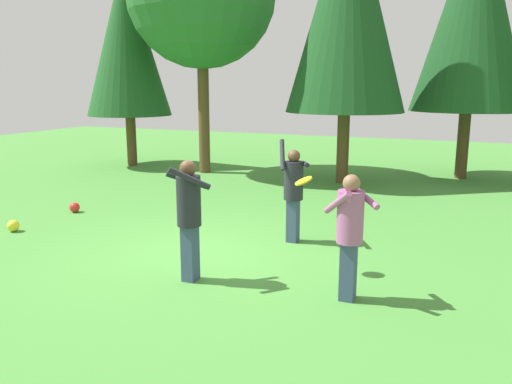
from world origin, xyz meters
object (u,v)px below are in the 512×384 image
object	(u,v)px
ball_red	(75,207)
tree_center	(348,3)
person_thrower	(293,187)
tree_far_left	(126,40)
person_catcher	(350,227)
ball_white	(346,256)
frisbee	(304,181)
ball_yellow	(13,226)
person_bystander	(189,210)
tree_right	(474,8)

from	to	relation	value
ball_red	tree_center	xyz separation A→B (m)	(4.51, 5.77, 4.76)
person_thrower	tree_center	xyz separation A→B (m)	(-0.58, 5.89, 3.89)
person_thrower	tree_center	bearing A→B (deg)	160.97
person_thrower	tree_far_left	size ratio (longest dim) A/B	0.27
tree_far_left	person_catcher	bearing A→B (deg)	-40.99
ball_white	tree_far_left	bearing A→B (deg)	143.13
frisbee	tree_center	distance (m)	8.13
tree_far_left	person_thrower	bearing A→B (deg)	-37.52
ball_yellow	person_bystander	bearing A→B (deg)	-10.65
frisbee	tree_right	bearing A→B (deg)	78.64
ball_yellow	ball_red	size ratio (longest dim) A/B	1.02
person_catcher	tree_far_left	distance (m)	13.01
tree_center	ball_white	bearing A→B (deg)	-75.41
person_thrower	tree_center	size ratio (longest dim) A/B	0.23
person_bystander	ball_red	world-z (taller)	person_bystander
frisbee	tree_right	xyz separation A→B (m)	(1.88, 9.35, 3.47)
ball_white	tree_center	distance (m)	8.33
person_catcher	ball_red	distance (m)	7.01
person_bystander	tree_far_left	xyz separation A→B (m)	(-7.30, 8.50, 3.14)
ball_white	tree_far_left	world-z (taller)	tree_far_left
ball_white	person_bystander	bearing A→B (deg)	-138.85
tree_center	tree_far_left	bearing A→B (deg)	177.93
person_catcher	person_bystander	world-z (taller)	person_bystander
person_catcher	tree_right	bearing A→B (deg)	-54.58
person_bystander	ball_yellow	bearing A→B (deg)	133.14
frisbee	tree_far_left	size ratio (longest dim) A/B	0.05
ball_white	person_thrower	bearing A→B (deg)	148.02
ball_red	person_catcher	bearing A→B (deg)	-18.76
person_catcher	frisbee	bearing A→B (deg)	0.00
ball_red	tree_center	bearing A→B (deg)	51.95
tree_center	tree_right	bearing A→B (deg)	34.40
frisbee	ball_red	distance (m)	6.04
ball_yellow	tree_center	bearing A→B (deg)	58.65
person_thrower	tree_far_left	world-z (taller)	tree_far_left
ball_white	frisbee	bearing A→B (deg)	-128.77
tree_far_left	person_bystander	bearing A→B (deg)	-49.33
frisbee	person_catcher	bearing A→B (deg)	-41.10
person_catcher	ball_red	world-z (taller)	person_catcher
person_catcher	ball_white	size ratio (longest dim) A/B	8.54
person_catcher	ball_yellow	bearing A→B (deg)	35.92
person_thrower	ball_white	distance (m)	1.60
person_bystander	frisbee	bearing A→B (deg)	-0.00
ball_red	tree_far_left	size ratio (longest dim) A/B	0.03
person_thrower	ball_yellow	xyz separation A→B (m)	(-5.10, -1.51, -0.87)
person_catcher	tree_center	xyz separation A→B (m)	(-2.08, 8.00, 3.89)
person_thrower	tree_right	world-z (taller)	tree_right
ball_red	ball_yellow	bearing A→B (deg)	-89.98
ball_red	tree_right	distance (m)	11.92
ball_yellow	tree_center	size ratio (longest dim) A/B	0.03
person_thrower	tree_center	distance (m)	7.09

